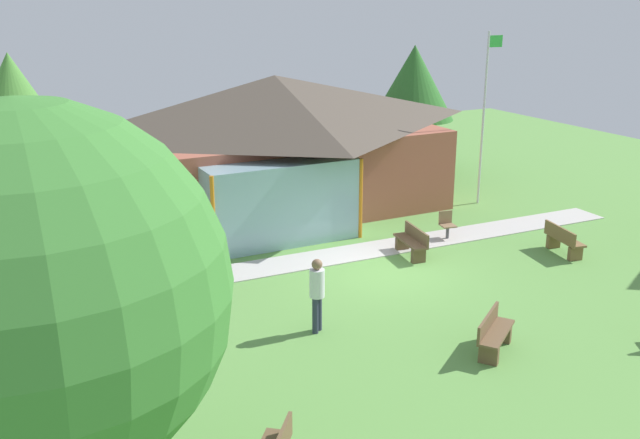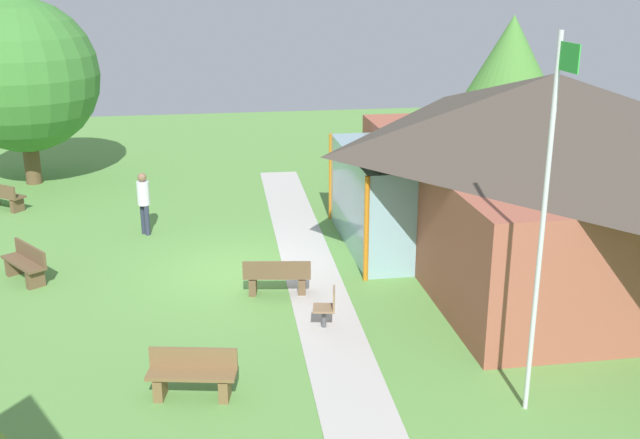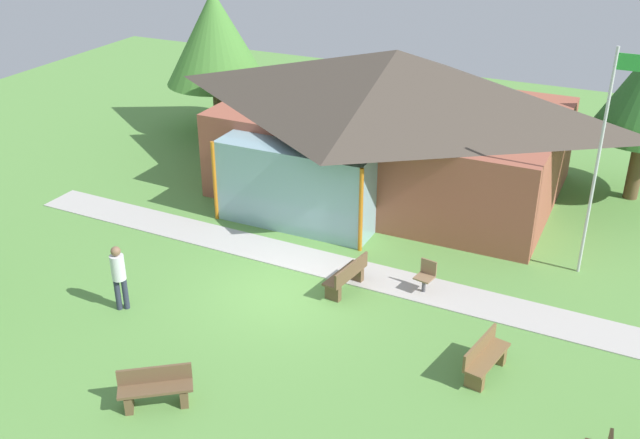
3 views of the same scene
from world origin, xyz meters
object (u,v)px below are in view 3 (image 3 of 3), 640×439
(bench_front_center, at_px, (156,389))
(tree_behind_pavilion_left, at_px, (215,38))
(flagpole, at_px, (600,156))
(bench_rear_near_path, at_px, (347,277))
(visitor_strolling_lawn, at_px, (119,273))
(pavilion, at_px, (391,119))
(patio_chair_lawn_spare, at_px, (426,277))
(bench_mid_right, at_px, (485,358))

(bench_front_center, bearing_deg, tree_behind_pavilion_left, -98.04)
(flagpole, relative_size, bench_rear_near_path, 3.93)
(flagpole, distance_m, visitor_strolling_lawn, 12.24)
(pavilion, xyz_separation_m, bench_front_center, (-0.39, -12.37, -1.99))
(flagpole, distance_m, tree_behind_pavilion_left, 15.93)
(pavilion, distance_m, flagpole, 7.42)
(tree_behind_pavilion_left, bearing_deg, flagpole, -20.72)
(pavilion, relative_size, flagpole, 1.90)
(patio_chair_lawn_spare, bearing_deg, bench_mid_right, 140.09)
(bench_mid_right, height_order, patio_chair_lawn_spare, patio_chair_lawn_spare)
(bench_mid_right, distance_m, visitor_strolling_lawn, 8.83)
(patio_chair_lawn_spare, bearing_deg, pavilion, -50.56)
(bench_mid_right, relative_size, bench_front_center, 1.06)
(bench_mid_right, height_order, visitor_strolling_lawn, visitor_strolling_lawn)
(bench_front_center, bearing_deg, pavilion, -127.58)
(bench_front_center, xyz_separation_m, tree_behind_pavilion_left, (-7.83, 14.90, 3.31))
(bench_front_center, height_order, visitor_strolling_lawn, visitor_strolling_lawn)
(bench_front_center, bearing_deg, bench_mid_right, 177.77)
(tree_behind_pavilion_left, bearing_deg, visitor_strolling_lawn, -68.29)
(flagpole, relative_size, tree_behind_pavilion_left, 1.10)
(bench_front_center, bearing_deg, patio_chair_lawn_spare, -154.67)
(bench_rear_near_path, height_order, patio_chair_lawn_spare, patio_chair_lawn_spare)
(flagpole, bearing_deg, visitor_strolling_lawn, -146.09)
(pavilion, height_order, visitor_strolling_lawn, pavilion)
(flagpole, distance_m, patio_chair_lawn_spare, 5.30)
(pavilion, xyz_separation_m, flagpole, (6.67, -3.11, 0.95))
(flagpole, relative_size, patio_chair_lawn_spare, 7.08)
(pavilion, relative_size, patio_chair_lawn_spare, 13.47)
(pavilion, xyz_separation_m, tree_behind_pavilion_left, (-8.22, 2.53, 1.32))
(bench_mid_right, bearing_deg, pavilion, -136.42)
(bench_front_center, height_order, tree_behind_pavilion_left, tree_behind_pavilion_left)
(bench_front_center, relative_size, bench_rear_near_path, 0.95)
(visitor_strolling_lawn, bearing_deg, bench_front_center, -78.62)
(bench_mid_right, distance_m, bench_front_center, 6.95)
(patio_chair_lawn_spare, relative_size, tree_behind_pavilion_left, 0.16)
(pavilion, relative_size, visitor_strolling_lawn, 6.66)
(tree_behind_pavilion_left, bearing_deg, bench_front_center, -62.28)
(pavilion, bearing_deg, tree_behind_pavilion_left, 162.91)
(flagpole, height_order, tree_behind_pavilion_left, flagpole)
(pavilion, distance_m, tree_behind_pavilion_left, 8.70)
(bench_rear_near_path, xyz_separation_m, visitor_strolling_lawn, (-4.67, -3.15, 0.62))
(bench_front_center, relative_size, visitor_strolling_lawn, 0.85)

